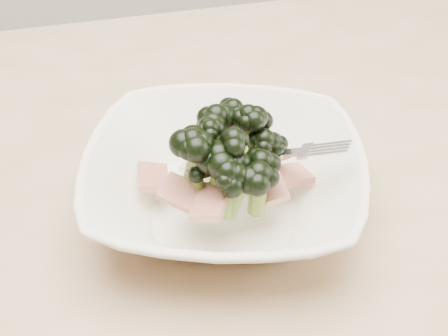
{
  "coord_description": "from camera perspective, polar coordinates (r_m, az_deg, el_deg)",
  "views": [
    {
      "loc": [
        -0.09,
        -0.54,
        1.17
      ],
      "look_at": [
        0.04,
        -0.08,
        0.8
      ],
      "focal_mm": 50.0,
      "sensor_mm": 36.0,
      "label": 1
    }
  ],
  "objects": [
    {
      "name": "dining_table",
      "position": [
        0.75,
        -4.34,
        -5.89
      ],
      "size": [
        1.2,
        0.8,
        0.75
      ],
      "color": "tan",
      "rests_on": "ground"
    },
    {
      "name": "broccoli_dish",
      "position": [
        0.61,
        0.13,
        -0.82
      ],
      "size": [
        0.34,
        0.34,
        0.12
      ],
      "color": "#ECE3C8",
      "rests_on": "dining_table"
    }
  ]
}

